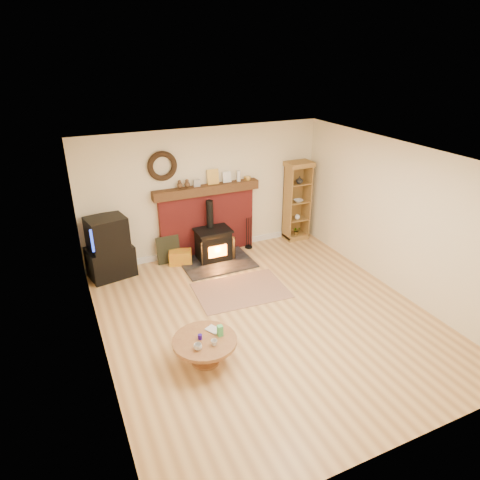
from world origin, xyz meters
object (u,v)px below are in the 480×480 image
coffee_table (205,344)px  curio_cabinet (297,201)px  wood_stove (214,246)px  tv_unit (109,249)px

coffee_table → curio_cabinet: bearing=43.3°
curio_cabinet → coffee_table: curio_cabinet is taller
wood_stove → tv_unit: 2.03m
wood_stove → tv_unit: (-2.01, 0.20, 0.25)m
wood_stove → curio_cabinet: bearing=7.8°
tv_unit → coffee_table: size_ratio=1.34×
tv_unit → coffee_table: 3.15m
tv_unit → coffee_table: tv_unit is taller
curio_cabinet → coffee_table: bearing=-136.7°
tv_unit → curio_cabinet: bearing=1.2°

